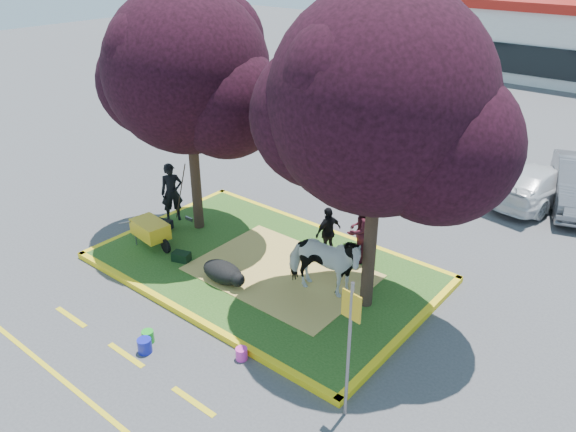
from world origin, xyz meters
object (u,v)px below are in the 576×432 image
Objects in this scene: bucket_green at (148,337)px; bucket_blue at (145,346)px; car_black at (277,108)px; handler at (172,192)px; cow at (323,264)px; sign_post at (350,336)px; bucket_pink at (241,354)px; calf at (223,272)px; wheelbarrow at (151,229)px; car_silver at (318,126)px.

bucket_green is 0.32m from bucket_blue.
handler is at bearing -72.21° from car_black.
cow is 13.44m from car_black.
car_black is at bearing 31.56° from cow.
sign_post reaches higher than bucket_pink.
bucket_pink is 15.49m from car_black.
bucket_blue reaches higher than bucket_pink.
bucket_green is at bearing -64.85° from car_black.
calf is (-2.17, -1.08, -0.56)m from cow.
cow is 3.63m from sign_post.
handler is 0.62× the size of sign_post.
sign_post reaches higher than wheelbarrow.
handler is at bearing 164.68° from calf.
sign_post is 17.00m from car_black.
handler is 8.83m from car_silver.
bucket_pink is at bearing -29.94° from calf.
bucket_pink is (-0.02, -2.71, -0.82)m from cow.
bucket_green is (-1.89, -3.55, -0.82)m from cow.
bucket_pink is at bearing 33.09° from bucket_blue.
bucket_green is at bearing -76.45° from calf.
bucket_green is 0.07× the size of car_silver.
bucket_green reaches higher than bucket_pink.
bucket_pink is (1.87, 0.84, -0.01)m from bucket_green.
bucket_blue is (-1.68, -3.79, -0.80)m from cow.
sign_post reaches higher than cow.
handler reaches higher than car_black.
sign_post is at bearing -150.48° from cow.
handler is 6.68× the size of bucket_pink.
cow is at bearing -50.16° from car_black.
handler is 1.64m from wheelbarrow.
handler is 6.42m from bucket_pink.
wheelbarrow reaches higher than bucket_green.
bucket_pink is at bearing -170.64° from sign_post.
calf is 4.43× the size of bucket_pink.
wheelbarrow reaches higher than bucket_blue.
handler is 8.56m from sign_post.
cow is at bearing 115.05° from car_silver.
car_black is at bearing -22.71° from car_silver.
bucket_blue is at bearing -33.08° from wheelbarrow.
handler is at bearing 133.67° from bucket_green.
bucket_green is (2.96, -2.48, -0.51)m from wheelbarrow.
handler is 0.90× the size of wheelbarrow.
wheelbarrow is 6.11× the size of bucket_blue.
wheelbarrow is 11.58m from car_black.
car_black is (-9.44, 9.57, -0.17)m from cow.
bucket_blue is at bearing -64.64° from car_black.
car_black is at bearing 121.04° from wheelbarrow.
sign_post reaches higher than bucket_blue.
calf is at bearing 96.38° from bucket_green.
car_silver is (-1.23, 8.73, -0.41)m from handler.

